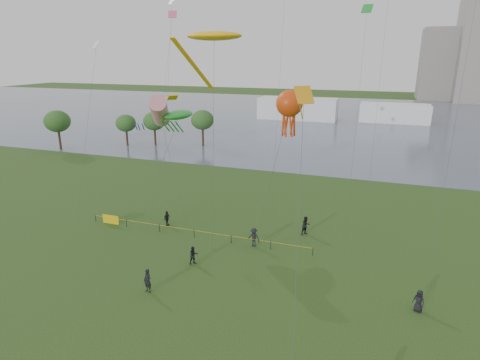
% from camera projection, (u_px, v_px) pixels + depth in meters
% --- Properties ---
extents(ground_plane, '(400.00, 400.00, 0.00)m').
position_uv_depth(ground_plane, '(189.00, 342.00, 25.78)').
color(ground_plane, '#1D3711').
extents(lake, '(400.00, 120.00, 0.08)m').
position_uv_depth(lake, '(342.00, 119.00, 115.94)').
color(lake, slate).
rests_on(lake, ground_plane).
extents(building_low, '(16.00, 18.00, 28.00)m').
position_uv_depth(building_low, '(441.00, 64.00, 163.06)').
color(building_low, slate).
rests_on(building_low, ground_plane).
extents(pavilion_left, '(22.00, 8.00, 6.00)m').
position_uv_depth(pavilion_left, '(298.00, 109.00, 114.29)').
color(pavilion_left, white).
rests_on(pavilion_left, ground_plane).
extents(pavilion_right, '(18.00, 7.00, 5.00)m').
position_uv_depth(pavilion_right, '(394.00, 113.00, 109.02)').
color(pavilion_right, white).
rests_on(pavilion_right, ground_plane).
extents(trees, '(29.43, 17.16, 7.62)m').
position_uv_depth(trees, '(132.00, 121.00, 78.99)').
color(trees, '#342318').
rests_on(trees, ground_plane).
extents(fence, '(24.07, 0.07, 1.05)m').
position_uv_depth(fence, '(142.00, 224.00, 42.39)').
color(fence, black).
rests_on(fence, ground_plane).
extents(spectator_a, '(1.01, 1.02, 1.67)m').
position_uv_depth(spectator_a, '(194.00, 255.00, 35.21)').
color(spectator_a, black).
rests_on(spectator_a, ground_plane).
extents(spectator_b, '(1.32, 0.89, 1.90)m').
position_uv_depth(spectator_b, '(254.00, 237.00, 38.43)').
color(spectator_b, black).
rests_on(spectator_b, ground_plane).
extents(spectator_c, '(0.55, 1.02, 1.66)m').
position_uv_depth(spectator_c, '(167.00, 218.00, 43.18)').
color(spectator_c, black).
rests_on(spectator_c, ground_plane).
extents(spectator_d, '(0.98, 0.88, 1.68)m').
position_uv_depth(spectator_d, '(419.00, 301.00, 28.69)').
color(spectator_d, black).
rests_on(spectator_d, ground_plane).
extents(spectator_f, '(0.80, 0.63, 1.92)m').
position_uv_depth(spectator_f, '(148.00, 281.00, 31.03)').
color(spectator_f, black).
rests_on(spectator_f, ground_plane).
extents(spectator_g, '(1.19, 1.21, 1.96)m').
position_uv_depth(spectator_g, '(306.00, 226.00, 40.97)').
color(spectator_g, black).
rests_on(spectator_g, ground_plane).
extents(kite_stingray, '(5.04, 10.05, 19.64)m').
position_uv_depth(kite_stingray, '(214.00, 37.00, 34.67)').
color(kite_stingray, '#3F3F42').
extents(kite_windsock, '(6.36, 5.25, 13.86)m').
position_uv_depth(kite_windsock, '(160.00, 111.00, 42.74)').
color(kite_windsock, '#3F3F42').
extents(kite_creature, '(3.73, 8.00, 11.90)m').
position_uv_depth(kite_creature, '(178.00, 115.00, 43.58)').
color(kite_creature, '#3F3F42').
extents(kite_octopus, '(3.84, 2.75, 14.82)m').
position_uv_depth(kite_octopus, '(289.00, 104.00, 34.84)').
color(kite_octopus, '#3F3F42').
extents(kite_delta, '(3.34, 14.94, 15.64)m').
position_uv_depth(kite_delta, '(303.00, 109.00, 27.14)').
color(kite_delta, '#3F3F42').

